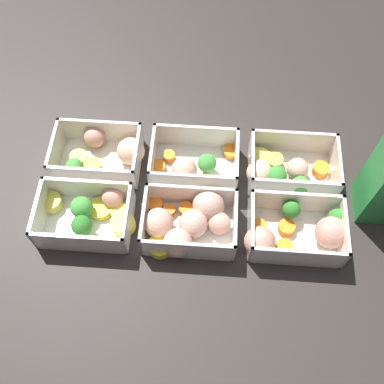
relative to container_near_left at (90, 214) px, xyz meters
name	(u,v)px	position (x,y,z in m)	size (l,w,h in m)	color
ground_plane	(192,198)	(0.16, 0.05, -0.02)	(4.00, 4.00, 0.00)	#282321
container_near_left	(90,214)	(0.00, 0.00, 0.00)	(0.17, 0.11, 0.06)	silver
container_near_center	(188,223)	(0.16, -0.01, 0.00)	(0.15, 0.13, 0.06)	silver
container_near_right	(297,232)	(0.32, -0.01, 0.00)	(0.18, 0.11, 0.06)	silver
container_far_left	(104,154)	(0.00, 0.11, 0.00)	(0.15, 0.12, 0.06)	silver
container_far_center	(193,165)	(0.16, 0.10, 0.00)	(0.16, 0.11, 0.06)	silver
container_far_right	(285,170)	(0.31, 0.10, 0.00)	(0.16, 0.10, 0.06)	silver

